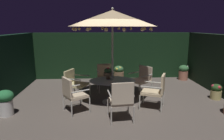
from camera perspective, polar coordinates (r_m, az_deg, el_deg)
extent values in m
cube|color=#584E46|center=(6.32, 2.05, -9.52)|extent=(7.46, 6.96, 0.02)
cube|color=black|center=(9.29, 0.15, 4.07)|extent=(7.46, 0.30, 2.04)
cylinder|color=#B9B0A5|center=(6.44, 0.12, -8.85)|extent=(0.63, 0.63, 0.03)
cylinder|color=#B9B0A5|center=(6.33, 0.12, -6.08)|extent=(0.09, 0.09, 0.68)
ellipsoid|color=#9CA7AA|center=(6.23, 0.12, -2.96)|extent=(1.41, 1.12, 0.03)
cylinder|color=#B2B5A8|center=(6.11, 0.12, 1.91)|extent=(0.06, 0.06, 2.47)
cone|color=tan|center=(6.02, 0.13, 14.22)|extent=(2.54, 2.54, 0.46)
sphere|color=#B2B5A8|center=(6.04, 0.13, 16.77)|extent=(0.07, 0.07, 0.07)
sphere|color=#F9DB8C|center=(6.18, 10.82, 11.16)|extent=(0.09, 0.09, 0.09)
sphere|color=#F9DB8C|center=(6.59, 9.10, 11.27)|extent=(0.09, 0.09, 0.09)
sphere|color=#F9DB8C|center=(6.99, 5.26, 11.41)|extent=(0.09, 0.09, 0.09)
sphere|color=#F9DB8C|center=(7.12, 1.94, 11.46)|extent=(0.09, 0.09, 0.09)
sphere|color=#F9DB8C|center=(7.10, -2.67, 11.45)|extent=(0.09, 0.09, 0.09)
sphere|color=#F9DB8C|center=(6.91, -6.14, 11.38)|extent=(0.09, 0.09, 0.09)
sphere|color=#F9DB8C|center=(6.55, -9.11, 11.27)|extent=(0.09, 0.09, 0.09)
sphere|color=#F9DB8C|center=(6.10, -10.72, 11.16)|extent=(0.09, 0.09, 0.09)
sphere|color=#F9DB8C|center=(5.53, -10.17, 11.11)|extent=(0.09, 0.09, 0.09)
sphere|color=#F9DB8C|center=(5.10, -6.79, 11.14)|extent=(0.09, 0.09, 0.09)
sphere|color=#F9DB8C|center=(4.90, -1.67, 11.19)|extent=(0.09, 0.09, 0.09)
sphere|color=#F9DB8C|center=(4.93, 3.38, 11.18)|extent=(0.09, 0.09, 0.09)
sphere|color=#F9DB8C|center=(5.22, 8.41, 11.12)|extent=(0.09, 0.09, 0.09)
sphere|color=#F9DB8C|center=(5.66, 10.83, 11.10)|extent=(0.09, 0.09, 0.09)
cylinder|color=olive|center=(6.36, -1.08, -2.04)|extent=(0.12, 0.12, 0.10)
cylinder|color=#827050|center=(6.33, -1.09, -1.12)|extent=(0.27, 0.27, 0.11)
ellipsoid|color=#295230|center=(6.31, -1.09, -0.15)|extent=(0.24, 0.24, 0.15)
sphere|color=red|center=(6.30, -1.09, 0.34)|extent=(0.09, 0.09, 0.09)
cylinder|color=#BCAFA9|center=(7.30, 0.57, -4.58)|extent=(0.04, 0.04, 0.44)
cylinder|color=#BCAFA9|center=(7.21, -3.54, -4.82)|extent=(0.04, 0.04, 0.44)
cylinder|color=#BCAFA9|center=(7.80, -0.28, -3.48)|extent=(0.04, 0.04, 0.44)
cylinder|color=#BCAFA9|center=(7.72, -4.14, -3.69)|extent=(0.04, 0.04, 0.44)
cube|color=beige|center=(7.44, -1.86, -2.22)|extent=(0.59, 0.59, 0.07)
cube|color=beige|center=(7.62, -2.21, 0.09)|extent=(0.51, 0.14, 0.44)
cylinder|color=#BCAFA9|center=(7.43, 0.13, -0.24)|extent=(0.11, 0.51, 0.04)
cylinder|color=#BCAFA9|center=(7.34, -3.90, -0.43)|extent=(0.11, 0.51, 0.04)
cylinder|color=#B3B7A4|center=(6.97, -6.16, -5.59)|extent=(0.04, 0.04, 0.41)
cylinder|color=#B3B7A4|center=(6.47, -8.48, -7.07)|extent=(0.04, 0.04, 0.41)
cylinder|color=#B3B7A4|center=(7.25, -10.46, -5.04)|extent=(0.04, 0.04, 0.41)
cylinder|color=#B3B7A4|center=(6.77, -13.00, -6.40)|extent=(0.04, 0.04, 0.41)
cube|color=beige|center=(6.79, -9.60, -4.06)|extent=(0.77, 0.76, 0.07)
cube|color=beige|center=(6.87, -11.77, -1.78)|extent=(0.28, 0.55, 0.43)
cylinder|color=#B3B7A4|center=(6.97, -8.48, -1.45)|extent=(0.54, 0.26, 0.04)
cylinder|color=#B3B7A4|center=(6.47, -10.96, -2.59)|extent=(0.54, 0.26, 0.04)
cylinder|color=#B7B5AB|center=(6.14, -8.71, -8.10)|extent=(0.04, 0.04, 0.42)
cylinder|color=#B7B5AB|center=(5.68, -6.20, -9.72)|extent=(0.04, 0.04, 0.42)
cylinder|color=#B7B5AB|center=(5.94, -13.35, -8.99)|extent=(0.04, 0.04, 0.42)
cylinder|color=#B7B5AB|center=(5.47, -11.16, -10.78)|extent=(0.04, 0.04, 0.42)
cube|color=beige|center=(5.72, -9.95, -7.06)|extent=(0.73, 0.73, 0.07)
cube|color=beige|center=(5.54, -12.43, -4.77)|extent=(0.33, 0.48, 0.49)
cylinder|color=#B7B5AB|center=(5.90, -11.17, -4.46)|extent=(0.45, 0.30, 0.04)
cylinder|color=#B7B5AB|center=(5.42, -8.78, -5.86)|extent=(0.45, 0.30, 0.04)
cylinder|color=#B8B2A7|center=(5.47, -1.16, -10.40)|extent=(0.04, 0.04, 0.45)
cylinder|color=#B8B2A7|center=(5.57, 4.54, -10.02)|extent=(0.04, 0.04, 0.45)
cylinder|color=#B8B2A7|center=(4.96, -0.21, -12.87)|extent=(0.04, 0.04, 0.45)
cylinder|color=#B8B2A7|center=(5.06, 6.09, -12.38)|extent=(0.04, 0.04, 0.45)
cube|color=beige|center=(5.16, 2.34, -8.73)|extent=(0.59, 0.61, 0.07)
cube|color=beige|center=(4.81, 3.02, -6.59)|extent=(0.53, 0.11, 0.52)
cylinder|color=#B8B2A7|center=(5.04, -0.72, -6.63)|extent=(0.09, 0.54, 0.04)
cylinder|color=#B8B2A7|center=(5.15, 5.38, -6.29)|extent=(0.09, 0.54, 0.04)
cylinder|color=#B7B7AA|center=(5.89, 7.68, -8.96)|extent=(0.04, 0.04, 0.42)
cylinder|color=#B7B7AA|center=(6.39, 8.74, -7.31)|extent=(0.04, 0.04, 0.42)
cylinder|color=#B7B7AA|center=(5.81, 13.55, -9.53)|extent=(0.04, 0.04, 0.42)
cylinder|color=#B7B7AA|center=(6.31, 14.14, -7.80)|extent=(0.04, 0.04, 0.42)
cube|color=beige|center=(6.01, 11.12, -6.18)|extent=(0.75, 0.72, 0.07)
cube|color=beige|center=(5.89, 14.00, -3.73)|extent=(0.26, 0.50, 0.51)
cylinder|color=#B7B7AA|center=(5.69, 10.78, -4.77)|extent=(0.54, 0.26, 0.04)
cylinder|color=#B7B7AA|center=(6.20, 11.61, -3.40)|extent=(0.54, 0.26, 0.04)
cylinder|color=#B8B4A6|center=(6.77, 7.91, -6.02)|extent=(0.04, 0.04, 0.45)
cylinder|color=#B8B4A6|center=(7.16, 4.51, -4.93)|extent=(0.04, 0.04, 0.45)
cylinder|color=#B8B4A6|center=(7.17, 10.97, -5.11)|extent=(0.04, 0.04, 0.45)
cylinder|color=#B8B4A6|center=(7.54, 7.59, -4.13)|extent=(0.04, 0.04, 0.45)
cube|color=beige|center=(7.08, 7.80, -3.01)|extent=(0.77, 0.78, 0.07)
cube|color=beige|center=(7.21, 9.31, -0.67)|extent=(0.37, 0.49, 0.45)
cylinder|color=#B8B4A6|center=(6.83, 9.63, -1.57)|extent=(0.45, 0.34, 0.04)
cylinder|color=#B8B4A6|center=(7.22, 6.18, -0.73)|extent=(0.45, 0.34, 0.04)
cylinder|color=#846648|center=(8.79, 1.88, -1.79)|extent=(0.43, 0.43, 0.42)
ellipsoid|color=#35633A|center=(8.72, 1.89, 0.26)|extent=(0.41, 0.41, 0.28)
sphere|color=gold|center=(8.75, 2.73, 0.34)|extent=(0.10, 0.10, 0.10)
sphere|color=yellow|center=(8.80, 2.20, 0.65)|extent=(0.07, 0.07, 0.07)
sphere|color=#E5CD49|center=(8.86, 1.51, 0.79)|extent=(0.10, 0.10, 0.10)
sphere|color=yellow|center=(8.67, 1.02, 0.65)|extent=(0.07, 0.07, 0.07)
sphere|color=yellow|center=(8.57, 1.37, 0.28)|extent=(0.11, 0.11, 0.11)
sphere|color=#F3C34C|center=(8.61, 2.25, 0.59)|extent=(0.11, 0.11, 0.11)
cylinder|color=tan|center=(7.49, 26.92, -6.13)|extent=(0.33, 0.33, 0.29)
ellipsoid|color=#26441D|center=(7.43, 27.10, -4.39)|extent=(0.34, 0.34, 0.24)
sphere|color=red|center=(7.47, 27.83, -4.17)|extent=(0.11, 0.11, 0.11)
sphere|color=red|center=(7.48, 26.67, -4.14)|extent=(0.10, 0.10, 0.10)
sphere|color=#C93146|center=(7.36, 26.29, -4.01)|extent=(0.10, 0.10, 0.10)
sphere|color=#D7343C|center=(7.31, 27.69, -4.32)|extent=(0.11, 0.11, 0.11)
cylinder|color=#A6664F|center=(9.56, 19.21, -1.41)|extent=(0.39, 0.39, 0.39)
ellipsoid|color=#346437|center=(9.50, 19.34, 0.42)|extent=(0.42, 0.42, 0.29)
sphere|color=silver|center=(9.51, 20.24, 0.87)|extent=(0.08, 0.08, 0.08)
sphere|color=silver|center=(9.64, 19.36, 0.79)|extent=(0.11, 0.11, 0.11)
sphere|color=silver|center=(9.57, 18.45, 0.57)|extent=(0.07, 0.07, 0.07)
sphere|color=silver|center=(9.35, 19.07, 0.59)|extent=(0.07, 0.07, 0.07)
sphere|color=silver|center=(9.41, 19.93, 0.34)|extent=(0.08, 0.08, 0.08)
cylinder|color=silver|center=(6.16, -27.43, -9.34)|extent=(0.36, 0.36, 0.42)
ellipsoid|color=#276F3B|center=(6.06, -27.73, -6.43)|extent=(0.44, 0.44, 0.31)
sphere|color=red|center=(6.01, -26.22, -6.07)|extent=(0.07, 0.07, 0.07)
sphere|color=red|center=(6.17, -27.88, -5.99)|extent=(0.10, 0.10, 0.10)
sphere|color=red|center=(5.93, -28.69, -6.65)|extent=(0.10, 0.10, 0.10)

